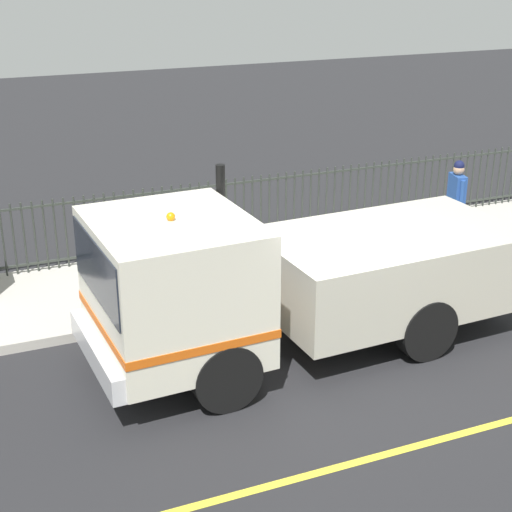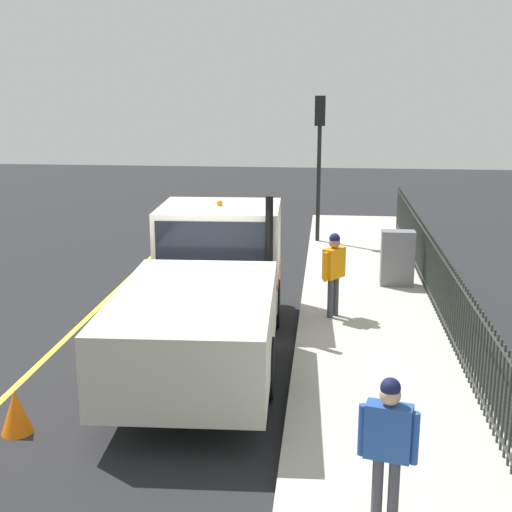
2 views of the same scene
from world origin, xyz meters
TOP-DOWN VIEW (x-y plane):
  - ground_plane at (0.00, 0.00)m, footprint 59.60×59.60m
  - sidewalk_slab at (3.28, 0.00)m, footprint 2.94×27.09m
  - lane_marking at (-2.57, 0.00)m, footprint 0.12×24.38m
  - work_truck at (0.27, 0.78)m, footprint 2.66×6.85m
  - worker_standing at (2.48, 2.33)m, footprint 0.47×0.52m
  - pedestrian_distant at (3.00, -4.44)m, footprint 0.61×0.32m
  - iron_fence at (4.59, 0.00)m, footprint 0.04×23.06m

SIDE VIEW (x-z plane):
  - ground_plane at x=0.00m, z-range 0.00..0.00m
  - lane_marking at x=-2.57m, z-range 0.00..0.01m
  - sidewalk_slab at x=3.28m, z-range 0.00..0.16m
  - iron_fence at x=4.59m, z-range 0.17..1.52m
  - pedestrian_distant at x=3.00m, z-range 0.35..2.02m
  - worker_standing at x=2.48m, z-range 0.35..2.07m
  - work_truck at x=0.27m, z-range -0.09..2.67m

